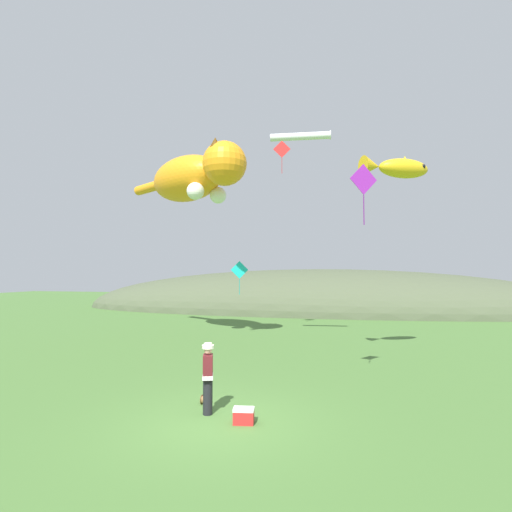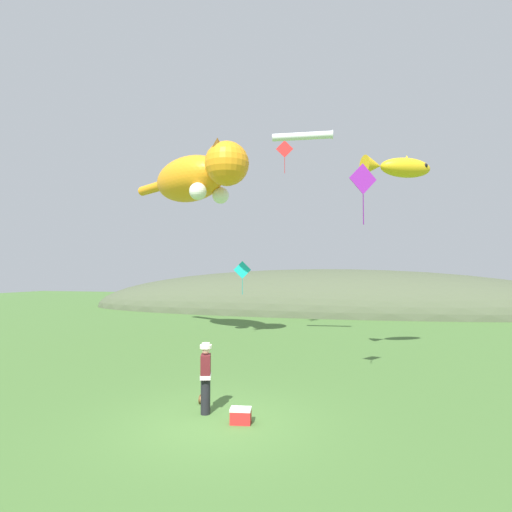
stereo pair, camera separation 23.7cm
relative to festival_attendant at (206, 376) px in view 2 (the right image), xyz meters
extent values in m
plane|color=#477033|center=(0.41, -0.47, -0.95)|extent=(120.00, 120.00, 0.00)
ellipsoid|color=#4C563D|center=(0.41, 29.35, -0.95)|extent=(48.59, 15.01, 7.95)
cylinder|color=black|center=(0.00, 0.00, -0.51)|extent=(0.24, 0.24, 0.88)
cube|color=#59191E|center=(0.00, 0.00, 0.23)|extent=(0.35, 0.45, 0.60)
cube|color=white|center=(0.00, 0.00, -0.01)|extent=(0.38, 0.48, 0.10)
sphere|color=beige|center=(0.00, 0.00, 0.64)|extent=(0.20, 0.20, 0.20)
cylinder|color=beige|center=(0.00, 0.00, 0.73)|extent=(0.30, 0.30, 0.09)
cylinder|color=beige|center=(0.00, 0.00, 0.79)|extent=(0.20, 0.20, 0.07)
cylinder|color=olive|center=(-0.37, 0.70, -0.83)|extent=(0.11, 0.19, 0.19)
cylinder|color=brown|center=(-0.42, 0.70, -0.83)|extent=(0.02, 0.25, 0.25)
cylinder|color=brown|center=(-0.31, 0.70, -0.83)|extent=(0.02, 0.25, 0.25)
cube|color=red|center=(1.04, -0.38, -0.80)|extent=(0.52, 0.39, 0.30)
cube|color=white|center=(1.04, -0.38, -0.62)|extent=(0.53, 0.40, 0.06)
ellipsoid|color=orange|center=(-5.30, 10.86, 7.83)|extent=(5.85, 5.02, 2.47)
ellipsoid|color=white|center=(-5.09, 10.73, 7.39)|extent=(3.66, 3.03, 1.36)
sphere|color=orange|center=(-2.56, 9.20, 8.08)|extent=(2.23, 2.23, 2.23)
cone|color=#55330A|center=(-2.24, 9.72, 8.89)|extent=(1.09, 1.09, 0.74)
cone|color=#55330A|center=(-2.87, 8.68, 8.89)|extent=(1.09, 1.09, 0.74)
sphere|color=white|center=(-3.36, 10.56, 6.78)|extent=(0.89, 0.89, 0.89)
sphere|color=white|center=(-4.13, 9.28, 6.78)|extent=(0.89, 0.89, 0.89)
cylinder|color=orange|center=(-8.69, 12.91, 7.96)|extent=(2.64, 1.92, 0.59)
ellipsoid|color=gold|center=(5.63, 7.15, 6.79)|extent=(2.33, 1.77, 0.78)
cone|color=gold|center=(4.35, 6.45, 6.79)|extent=(0.99, 1.02, 0.78)
cone|color=gold|center=(5.69, 7.18, 7.12)|extent=(0.49, 0.49, 0.36)
sphere|color=black|center=(6.39, 7.25, 6.85)|extent=(0.18, 0.18, 0.18)
cylinder|color=white|center=(1.21, 9.37, 9.21)|extent=(2.90, 0.63, 0.36)
torus|color=white|center=(2.64, 9.50, 9.21)|extent=(0.10, 0.44, 0.44)
cube|color=#19BFBF|center=(-2.63, 12.24, 2.79)|extent=(0.93, 0.42, 1.01)
cylinder|color=black|center=(-2.63, 12.25, 2.79)|extent=(0.63, 0.28, 0.02)
cube|color=#118585|center=(-2.63, 12.24, 1.84)|extent=(0.03, 0.02, 0.90)
cube|color=purple|center=(3.93, 2.60, 5.39)|extent=(0.80, 0.50, 0.93)
cylinder|color=black|center=(3.93, 2.61, 5.39)|extent=(0.54, 0.34, 0.02)
cube|color=#6B1A7C|center=(3.93, 2.60, 4.47)|extent=(0.03, 0.02, 0.90)
cube|color=red|center=(-0.19, 12.35, 9.61)|extent=(0.97, 0.21, 0.98)
cylinder|color=black|center=(-0.19, 12.36, 9.61)|extent=(0.65, 0.15, 0.02)
cube|color=maroon|center=(-0.19, 12.35, 8.67)|extent=(0.03, 0.01, 0.90)
camera|label=1|loc=(3.53, -9.60, 2.57)|focal=28.00mm
camera|label=2|loc=(3.76, -9.54, 2.57)|focal=28.00mm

